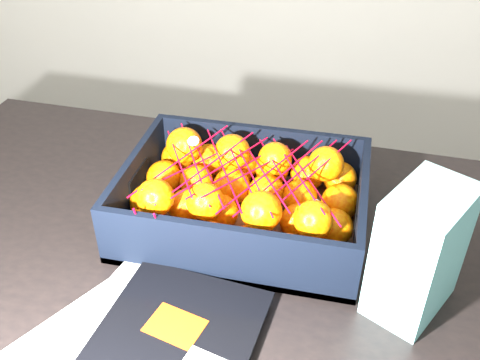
% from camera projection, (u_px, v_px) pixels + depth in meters
% --- Properties ---
extents(room_shell, '(3.54, 3.54, 2.50)m').
position_uv_depth(room_shell, '(394.00, 31.00, 0.30)').
color(room_shell, '#BBB9AE').
rests_on(room_shell, ground).
extents(table, '(1.22, 0.84, 0.75)m').
position_uv_depth(table, '(193.00, 294.00, 0.94)').
color(table, black).
rests_on(table, ground).
extents(magazine_stack, '(0.35, 0.35, 0.02)m').
position_uv_depth(magazine_stack, '(139.00, 348.00, 0.72)').
color(magazine_stack, silver).
rests_on(magazine_stack, table).
extents(produce_crate, '(0.40, 0.30, 0.11)m').
position_uv_depth(produce_crate, '(244.00, 207.00, 0.93)').
color(produce_crate, brown).
rests_on(produce_crate, table).
extents(clementine_heap, '(0.38, 0.28, 0.11)m').
position_uv_depth(clementine_heap, '(243.00, 196.00, 0.91)').
color(clementine_heap, orange).
rests_on(clementine_heap, produce_crate).
extents(mesh_net, '(0.33, 0.26, 0.09)m').
position_uv_depth(mesh_net, '(240.00, 172.00, 0.88)').
color(mesh_net, '#BD0725').
rests_on(mesh_net, clementine_heap).
extents(retail_carton, '(0.14, 0.16, 0.20)m').
position_uv_depth(retail_carton, '(419.00, 252.00, 0.74)').
color(retail_carton, white).
rests_on(retail_carton, table).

